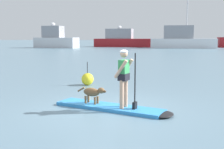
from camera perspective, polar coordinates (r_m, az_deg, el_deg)
ground_plane at (r=8.54m, az=-0.63°, el=-6.87°), size 400.00×400.00×0.00m
paddleboard at (r=8.43m, az=0.74°, el=-6.73°), size 3.63×2.10×0.10m
person_paddler at (r=8.11m, az=2.48°, el=0.00°), size 0.68×0.60×1.67m
dog at (r=8.72m, az=-3.83°, el=-3.62°), size 0.97×0.48×0.52m
moored_boat_center at (r=58.27m, az=-11.24°, el=6.87°), size 8.97×4.83×4.97m
moored_boat_port at (r=62.42m, az=2.11°, el=6.89°), size 13.07×5.57×4.56m
moored_boat_far_port at (r=57.21m, az=13.75°, el=6.78°), size 12.59×4.63×11.87m
marker_buoy at (r=12.68m, az=-4.92°, el=-0.92°), size 0.54×0.54×1.04m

